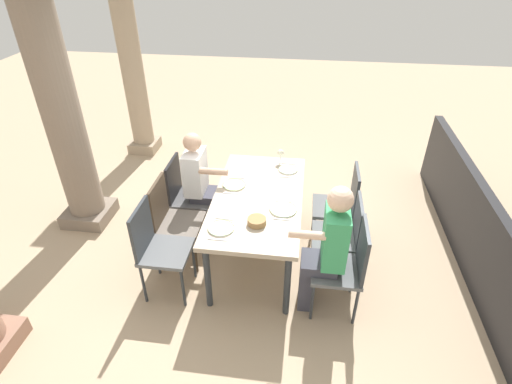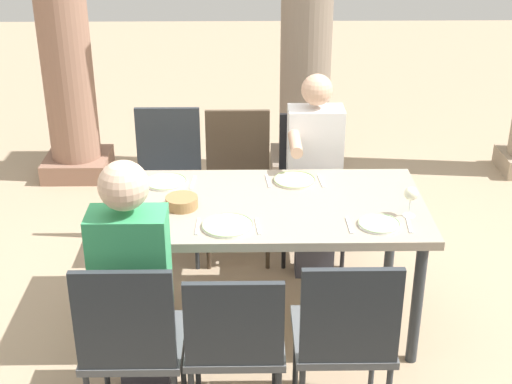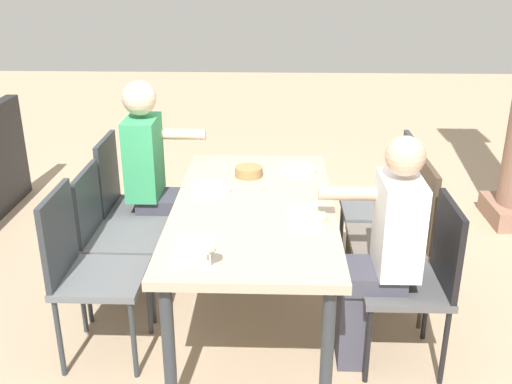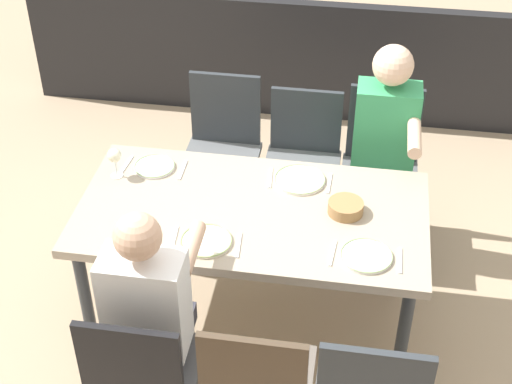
# 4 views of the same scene
# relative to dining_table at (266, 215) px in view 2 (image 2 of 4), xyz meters

# --- Properties ---
(ground_plane) EXTENTS (16.00, 16.00, 0.00)m
(ground_plane) POSITION_rel_dining_table_xyz_m (0.00, 0.00, -0.69)
(ground_plane) COLOR tan
(dining_table) EXTENTS (1.69, 0.88, 0.76)m
(dining_table) POSITION_rel_dining_table_xyz_m (0.00, 0.00, 0.00)
(dining_table) COLOR tan
(dining_table) RESTS_ON ground
(chair_west_north) EXTENTS (0.44, 0.44, 0.96)m
(chair_west_north) POSITION_rel_dining_table_xyz_m (-0.61, 0.86, -0.13)
(chair_west_north) COLOR #5B5E61
(chair_west_north) RESTS_ON ground
(chair_west_south) EXTENTS (0.44, 0.44, 0.94)m
(chair_west_south) POSITION_rel_dining_table_xyz_m (-0.61, -0.87, -0.16)
(chair_west_south) COLOR #5B5E61
(chair_west_south) RESTS_ON ground
(chair_mid_north) EXTENTS (0.44, 0.44, 0.94)m
(chair_mid_north) POSITION_rel_dining_table_xyz_m (-0.16, 0.86, -0.15)
(chair_mid_north) COLOR #6A6158
(chair_mid_north) RESTS_ON ground
(chair_mid_south) EXTENTS (0.44, 0.44, 0.89)m
(chair_mid_south) POSITION_rel_dining_table_xyz_m (-0.16, -0.86, -0.17)
(chair_mid_south) COLOR #5B5E61
(chair_mid_south) RESTS_ON ground
(chair_east_north) EXTENTS (0.44, 0.44, 0.92)m
(chair_east_north) POSITION_rel_dining_table_xyz_m (0.32, 0.86, -0.16)
(chair_east_north) COLOR #4F4F50
(chair_east_north) RESTS_ON ground
(chair_east_south) EXTENTS (0.44, 0.44, 0.95)m
(chair_east_south) POSITION_rel_dining_table_xyz_m (0.32, -0.86, -0.14)
(chair_east_south) COLOR #5B5E61
(chair_east_south) RESTS_ON ground
(diner_woman_green) EXTENTS (0.35, 0.50, 1.31)m
(diner_woman_green) POSITION_rel_dining_table_xyz_m (-0.62, -0.67, 0.02)
(diner_woman_green) COLOR #3F3F4C
(diner_woman_green) RESTS_ON ground
(diner_man_white) EXTENTS (0.34, 0.49, 1.25)m
(diner_man_white) POSITION_rel_dining_table_xyz_m (0.32, 0.66, -0.02)
(diner_man_white) COLOR #3F3F4C
(diner_man_white) RESTS_ON ground
(stone_column_centre) EXTENTS (0.52, 0.52, 2.82)m
(stone_column_centre) POSITION_rel_dining_table_xyz_m (0.37, 2.12, 0.70)
(stone_column_centre) COLOR gray
(stone_column_centre) RESTS_ON ground
(plate_0) EXTENTS (0.24, 0.24, 0.02)m
(plate_0) POSITION_rel_dining_table_xyz_m (-0.56, 0.26, 0.08)
(plate_0) COLOR white
(plate_0) RESTS_ON dining_table
(fork_0) EXTENTS (0.02, 0.17, 0.01)m
(fork_0) POSITION_rel_dining_table_xyz_m (-0.71, 0.26, 0.08)
(fork_0) COLOR silver
(fork_0) RESTS_ON dining_table
(spoon_0) EXTENTS (0.03, 0.17, 0.01)m
(spoon_0) POSITION_rel_dining_table_xyz_m (-0.41, 0.26, 0.08)
(spoon_0) COLOR silver
(spoon_0) RESTS_ON dining_table
(plate_1) EXTENTS (0.26, 0.26, 0.02)m
(plate_1) POSITION_rel_dining_table_xyz_m (-0.20, -0.27, 0.08)
(plate_1) COLOR white
(plate_1) RESTS_ON dining_table
(fork_1) EXTENTS (0.02, 0.17, 0.01)m
(fork_1) POSITION_rel_dining_table_xyz_m (-0.35, -0.27, 0.08)
(fork_1) COLOR silver
(fork_1) RESTS_ON dining_table
(spoon_1) EXTENTS (0.03, 0.17, 0.01)m
(spoon_1) POSITION_rel_dining_table_xyz_m (-0.05, -0.27, 0.08)
(spoon_1) COLOR silver
(spoon_1) RESTS_ON dining_table
(plate_2) EXTENTS (0.24, 0.24, 0.02)m
(plate_2) POSITION_rel_dining_table_xyz_m (0.17, 0.27, 0.08)
(plate_2) COLOR silver
(plate_2) RESTS_ON dining_table
(fork_2) EXTENTS (0.03, 0.17, 0.01)m
(fork_2) POSITION_rel_dining_table_xyz_m (0.02, 0.27, 0.08)
(fork_2) COLOR silver
(fork_2) RESTS_ON dining_table
(spoon_2) EXTENTS (0.03, 0.17, 0.01)m
(spoon_2) POSITION_rel_dining_table_xyz_m (0.32, 0.27, 0.08)
(spoon_2) COLOR silver
(spoon_2) RESTS_ON dining_table
(plate_3) EXTENTS (0.21, 0.21, 0.02)m
(plate_3) POSITION_rel_dining_table_xyz_m (0.56, -0.26, 0.08)
(plate_3) COLOR white
(plate_3) RESTS_ON dining_table
(wine_glass_3) EXTENTS (0.07, 0.07, 0.16)m
(wine_glass_3) POSITION_rel_dining_table_xyz_m (0.73, -0.16, 0.19)
(wine_glass_3) COLOR white
(wine_glass_3) RESTS_ON dining_table
(fork_3) EXTENTS (0.02, 0.17, 0.01)m
(fork_3) POSITION_rel_dining_table_xyz_m (0.41, -0.26, 0.08)
(fork_3) COLOR silver
(fork_3) RESTS_ON dining_table
(spoon_3) EXTENTS (0.03, 0.17, 0.01)m
(spoon_3) POSITION_rel_dining_table_xyz_m (0.71, -0.26, 0.08)
(spoon_3) COLOR silver
(spoon_3) RESTS_ON dining_table
(bread_basket) EXTENTS (0.17, 0.17, 0.06)m
(bread_basket) POSITION_rel_dining_table_xyz_m (-0.45, -0.05, 0.10)
(bread_basket) COLOR #9E7547
(bread_basket) RESTS_ON dining_table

